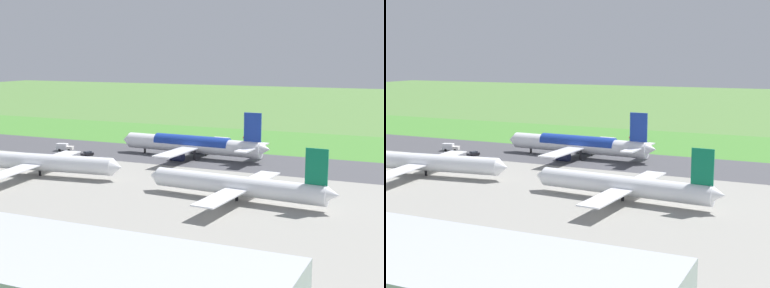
# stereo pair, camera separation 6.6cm
# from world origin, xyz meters

# --- Properties ---
(ground_plane) EXTENTS (800.00, 800.00, 0.00)m
(ground_plane) POSITION_xyz_m (0.00, 0.00, 0.00)
(ground_plane) COLOR #547F3D
(runway_asphalt) EXTENTS (600.00, 31.06, 0.06)m
(runway_asphalt) POSITION_xyz_m (0.00, 0.00, 0.03)
(runway_asphalt) COLOR #47474C
(runway_asphalt) RESTS_ON ground
(apron_concrete) EXTENTS (440.00, 110.00, 0.05)m
(apron_concrete) POSITION_xyz_m (0.00, 49.71, 0.03)
(apron_concrete) COLOR gray
(apron_concrete) RESTS_ON ground
(grass_verge_foreground) EXTENTS (600.00, 80.00, 0.04)m
(grass_verge_foreground) POSITION_xyz_m (0.00, -33.00, 0.02)
(grass_verge_foreground) COLOR #478534
(grass_verge_foreground) RESTS_ON ground
(airliner_main) EXTENTS (54.12, 44.26, 15.88)m
(airliner_main) POSITION_xyz_m (-11.18, 0.02, 4.35)
(airliner_main) COLOR white
(airliner_main) RESTS_ON ground
(airliner_parked_near) EXTENTS (47.61, 38.98, 13.89)m
(airliner_parked_near) POSITION_xyz_m (-43.41, 46.23, 3.79)
(airliner_parked_near) COLOR white
(airliner_parked_near) RESTS_ON ground
(airliner_parked_mid) EXTENTS (50.04, 41.06, 14.61)m
(airliner_parked_mid) POSITION_xyz_m (16.68, 43.15, 3.99)
(airliner_parked_mid) COLOR white
(airliner_parked_mid) RESTS_ON ground
(service_truck_baggage) EXTENTS (6.20, 3.78, 2.65)m
(service_truck_baggage) POSITION_xyz_m (35.16, 7.21, 1.40)
(service_truck_baggage) COLOR silver
(service_truck_baggage) RESTS_ON ground
(service_car_followme) EXTENTS (3.18, 4.57, 1.62)m
(service_car_followme) POSITION_xyz_m (22.11, 11.99, 0.84)
(service_car_followme) COLOR black
(service_car_followme) RESTS_ON ground
(no_stopping_sign) EXTENTS (0.60, 0.10, 2.62)m
(no_stopping_sign) POSITION_xyz_m (-16.64, -34.59, 1.56)
(no_stopping_sign) COLOR slate
(no_stopping_sign) RESTS_ON ground
(traffic_cone_orange) EXTENTS (0.40, 0.40, 0.55)m
(traffic_cone_orange) POSITION_xyz_m (-9.09, -34.59, 0.28)
(traffic_cone_orange) COLOR orange
(traffic_cone_orange) RESTS_ON ground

